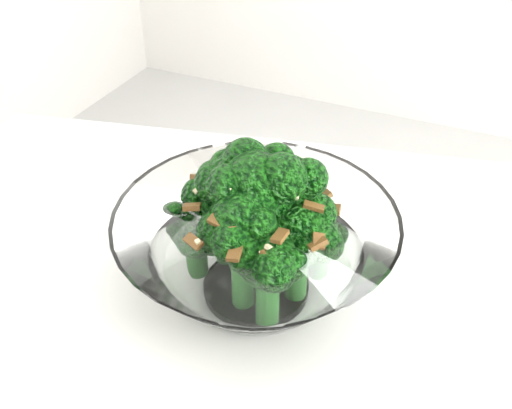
% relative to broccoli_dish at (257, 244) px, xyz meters
% --- Properties ---
extents(broccoli_dish, '(0.23, 0.23, 0.14)m').
position_rel_broccoli_dish_xyz_m(broccoli_dish, '(0.00, 0.00, 0.00)').
color(broccoli_dish, white).
rests_on(broccoli_dish, table).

